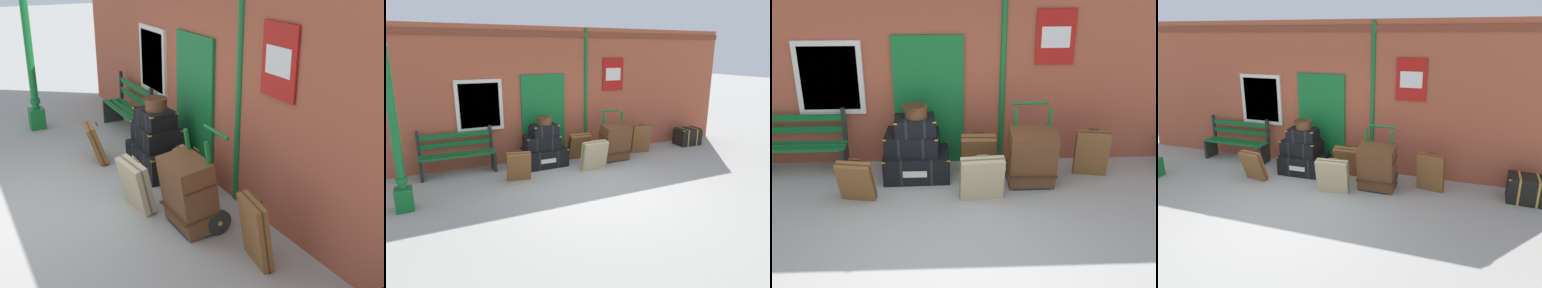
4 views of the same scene
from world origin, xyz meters
The scene contains 13 objects.
ground_plane centered at (0.00, 0.00, 0.00)m, with size 60.00×60.00×0.00m, color #A3A099.
brick_facade centered at (-0.02, 2.60, 1.60)m, with size 10.40×0.35×3.20m.
platform_bench centered at (-2.38, 2.16, 0.44)m, with size 1.60×0.43×1.01m.
steamer_trunk_base centered at (-0.48, 1.88, 0.21)m, with size 1.03×0.68×0.43m.
steamer_trunk_middle centered at (-0.53, 1.90, 0.58)m, with size 0.83×0.58×0.33m.
steamer_trunk_top centered at (-0.48, 1.86, 0.87)m, with size 0.64×0.49×0.27m.
round_hatbox centered at (-0.46, 1.87, 1.10)m, with size 0.37×0.34×0.18m.
porters_trolley centered at (1.24, 1.70, 0.27)m, with size 0.71×0.56×1.21m.
large_brown_trunk centered at (1.24, 1.53, 0.47)m, with size 0.70×0.56×0.93m.
suitcase_olive centered at (2.23, 1.82, 0.38)m, with size 0.54×0.34×0.78m.
suitcase_slate centered at (-1.29, 1.16, 0.32)m, with size 0.53×0.41×0.66m.
suitcase_tan centered at (0.48, 1.15, 0.34)m, with size 0.63×0.35×0.69m.
suitcase_caramel centered at (0.48, 2.00, 0.34)m, with size 0.55×0.42×0.68m.
Camera 3 is at (-0.02, -4.67, 3.46)m, focal length 44.01 mm.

